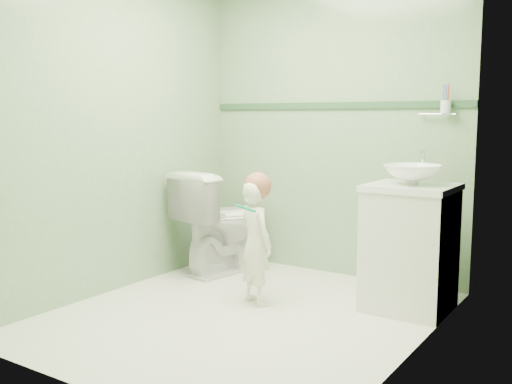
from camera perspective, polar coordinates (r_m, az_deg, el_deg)
The scene contains 12 objects.
ground at distance 3.81m, azimuth -1.27°, elevation -11.95°, with size 2.50×2.50×0.00m, color silver.
room_shell at distance 3.60m, azimuth -1.32°, elevation 6.39°, with size 2.50×2.54×2.40m.
trim_stripe at distance 4.67m, azimuth 7.46°, elevation 8.40°, with size 2.20×0.02×0.05m, color #2F5433.
vanity at distance 3.95m, azimuth 14.80°, elevation -5.48°, with size 0.52×0.50×0.80m, color silver.
counter at distance 3.88m, azimuth 15.00°, elevation 0.43°, with size 0.54×0.52×0.04m, color white.
basin at distance 3.87m, azimuth 15.04°, elevation 1.67°, with size 0.37×0.37×0.13m, color white.
faucet at distance 4.04m, azimuth 15.92°, elevation 3.00°, with size 0.03×0.13×0.18m.
cup_holder at distance 4.30m, azimuth 17.97°, elevation 7.93°, with size 0.26×0.07×0.21m.
toilet at distance 4.76m, azimuth -3.13°, elevation -2.85°, with size 0.47×0.82×0.84m, color white.
toddler at distance 3.93m, azimuth -0.06°, elevation -5.01°, with size 0.31×0.20×0.84m, color beige.
hair_cap at distance 3.89m, azimuth 0.14°, elevation 0.59°, with size 0.19×0.19×0.19m, color #A25843.
teal_toothbrush at distance 3.76m, azimuth -1.00°, elevation -1.52°, with size 0.11×0.14×0.08m.
Camera 1 is at (2.05, -2.96, 1.26)m, focal length 40.87 mm.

